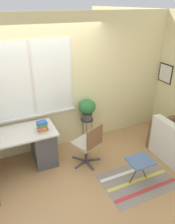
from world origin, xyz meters
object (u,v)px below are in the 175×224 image
Objects in this scene: office_chair_swivel at (88,143)px; potted_plant at (87,108)px; plant_stand at (87,122)px; folding_stool at (140,162)px; book_stack at (42,126)px.

potted_plant is (0.29, 0.71, 0.36)m from office_chair_swivel.
potted_plant is at bearing -135.83° from office_chair_swivel.
potted_plant reaches higher than plant_stand.
plant_stand is 1.25× the size of folding_stool.
office_chair_swivel is (0.76, -0.34, -0.37)m from book_stack.
plant_stand is at bearing -135.00° from potted_plant.
potted_plant reaches higher than folding_stool.
potted_plant reaches higher than office_chair_swivel.
potted_plant is at bearing 45.00° from plant_stand.
book_stack is at bearing -160.70° from plant_stand.
folding_stool is at bearing -39.35° from book_stack.
book_stack reaches higher than office_chair_swivel.
office_chair_swivel is 1.94× the size of folding_stool.
potted_plant is (0.00, 0.00, 0.33)m from plant_stand.
folding_stool is at bearing -77.96° from potted_plant.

